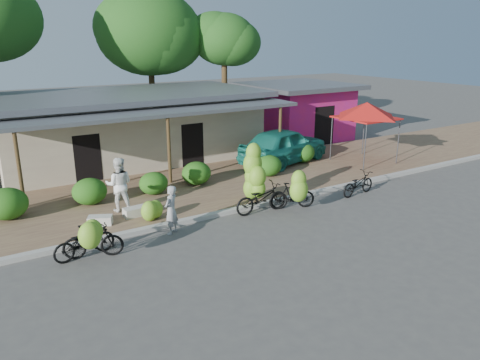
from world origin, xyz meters
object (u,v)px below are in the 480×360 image
Objects in this scene: tree_near_right at (220,38)px; bike_center at (258,186)px; red_canopy at (367,110)px; bike_left at (92,240)px; vendor at (171,210)px; bike_right at (295,192)px; bike_far_right at (358,184)px; sack_near at (136,211)px; sack_far at (100,220)px; teal_van at (284,145)px; bike_far_left at (85,240)px; bystander at (119,185)px; tree_center_right at (145,31)px.

tree_near_right is 15.00m from bike_center.
red_canopy reaches higher than bike_left.
bike_left is 2.65m from vendor.
bike_left is (-11.89, -13.69, -5.26)m from tree_near_right.
bike_far_right is (3.17, 0.08, -0.25)m from bike_right.
red_canopy reaches higher than bike_center.
vendor is (-4.50, 0.47, 0.08)m from bike_right.
sack_near is 1.13× the size of sack_far.
tree_near_right is 16.04m from sack_near.
teal_van is at bearing 151.09° from red_canopy.
bike_right is at bearing 131.19° from teal_van.
bike_far_left is at bearing 97.81° from bike_center.
vendor is 0.31× the size of teal_van.
bike_far_right is at bearing 161.74° from teal_van.
bystander is at bearing 42.30° from sack_far.
teal_van is (2.62, -10.41, -5.28)m from tree_center_right.
tree_near_right is at bearing -26.57° from tree_center_right.
bike_center is 5.40m from sack_far.
bike_right reaches higher than bike_left.
bike_left is at bearing -130.99° from tree_near_right.
bike_far_left is 1.03× the size of bike_far_right.
bystander is at bearing -178.32° from red_canopy.
tree_near_right is at bearing -24.72° from teal_van.
red_canopy is at bearing -154.29° from bystander.
sack_far is (-5.18, 1.35, -0.67)m from bike_center.
bike_center reaches higher than sack_far.
bike_center is 0.48× the size of teal_van.
tree_center_right is 11.96m from teal_van.
sack_near is 0.17× the size of teal_van.
bike_far_right is at bearing -67.69° from bike_right.
bike_left reaches higher than sack_far.
tree_center_right reaches higher than bike_center.
bike_right is at bearing -18.37° from sack_far.
sack_far is 10.22m from teal_van.
bike_right is at bearing -121.49° from bike_center.
bike_right is at bearing -23.90° from sack_near.
tree_center_right is at bearing -1.26° from teal_van.
red_canopy reaches higher than bystander.
bystander is at bearing 81.54° from bike_right.
sack_near is at bearing -130.79° from tree_near_right.
sack_far is at bearing -78.62° from vendor.
tree_center_right is 5.06× the size of bike_left.
red_canopy is 4.67× the size of sack_far.
vendor is (0.51, -1.75, 0.51)m from sack_near.
tree_center_right is 10.17× the size of sack_near.
bike_center is 4.34m from bike_far_right.
tree_center_right is 16.74m from bike_far_right.
bystander is (-0.29, 0.75, 0.80)m from sack_near.
tree_near_right is 3.09× the size of bike_center.
red_canopy is 11.81m from vendor.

